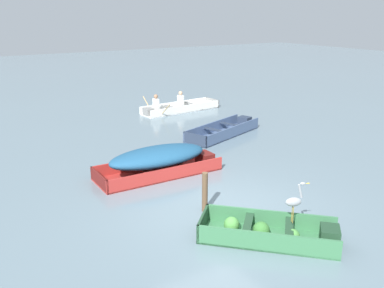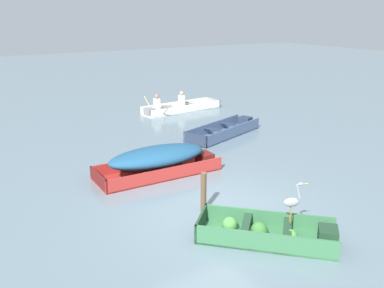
{
  "view_description": "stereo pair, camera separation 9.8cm",
  "coord_description": "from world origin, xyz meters",
  "px_view_note": "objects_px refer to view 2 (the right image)",
  "views": [
    {
      "loc": [
        -5.35,
        -7.2,
        4.36
      ],
      "look_at": [
        1.58,
        3.65,
        0.35
      ],
      "focal_mm": 40.0,
      "sensor_mm": 36.0,
      "label": 1
    },
    {
      "loc": [
        -5.27,
        -7.25,
        4.36
      ],
      "look_at": [
        1.58,
        3.65,
        0.35
      ],
      "focal_mm": 40.0,
      "sensor_mm": 36.0,
      "label": 2
    }
  ],
  "objects_px": {
    "dinghy_green_foreground": "(269,233)",
    "skiff_red_mid_moored": "(159,159)",
    "rowboat_white_with_crew": "(178,108)",
    "mooring_post": "(204,192)",
    "skiff_slate_blue_near_moored": "(226,131)",
    "heron_on_dinghy": "(292,201)"
  },
  "relations": [
    {
      "from": "heron_on_dinghy",
      "to": "mooring_post",
      "type": "relative_size",
      "value": 0.9
    },
    {
      "from": "skiff_slate_blue_near_moored",
      "to": "heron_on_dinghy",
      "type": "distance_m",
      "value": 7.74
    },
    {
      "from": "skiff_slate_blue_near_moored",
      "to": "rowboat_white_with_crew",
      "type": "bearing_deg",
      "value": 84.55
    },
    {
      "from": "dinghy_green_foreground",
      "to": "skiff_slate_blue_near_moored",
      "type": "relative_size",
      "value": 0.75
    },
    {
      "from": "dinghy_green_foreground",
      "to": "mooring_post",
      "type": "bearing_deg",
      "value": 102.29
    },
    {
      "from": "dinghy_green_foreground",
      "to": "skiff_slate_blue_near_moored",
      "type": "distance_m",
      "value": 7.65
    },
    {
      "from": "skiff_slate_blue_near_moored",
      "to": "skiff_red_mid_moored",
      "type": "xyz_separation_m",
      "value": [
        -3.99,
        -2.27,
        0.31
      ]
    },
    {
      "from": "skiff_red_mid_moored",
      "to": "rowboat_white_with_crew",
      "type": "distance_m",
      "value": 7.82
    },
    {
      "from": "skiff_slate_blue_near_moored",
      "to": "skiff_red_mid_moored",
      "type": "bearing_deg",
      "value": -150.39
    },
    {
      "from": "heron_on_dinghy",
      "to": "rowboat_white_with_crew",
      "type": "bearing_deg",
      "value": 70.59
    },
    {
      "from": "rowboat_white_with_crew",
      "to": "mooring_post",
      "type": "relative_size",
      "value": 4.09
    },
    {
      "from": "mooring_post",
      "to": "skiff_red_mid_moored",
      "type": "bearing_deg",
      "value": 85.05
    },
    {
      "from": "rowboat_white_with_crew",
      "to": "dinghy_green_foreground",
      "type": "bearing_deg",
      "value": -111.32
    },
    {
      "from": "skiff_red_mid_moored",
      "to": "mooring_post",
      "type": "height_order",
      "value": "mooring_post"
    },
    {
      "from": "rowboat_white_with_crew",
      "to": "skiff_slate_blue_near_moored",
      "type": "bearing_deg",
      "value": -95.45
    },
    {
      "from": "dinghy_green_foreground",
      "to": "mooring_post",
      "type": "xyz_separation_m",
      "value": [
        -0.39,
        1.77,
        0.31
      ]
    },
    {
      "from": "skiff_red_mid_moored",
      "to": "rowboat_white_with_crew",
      "type": "bearing_deg",
      "value": 55.84
    },
    {
      "from": "skiff_red_mid_moored",
      "to": "heron_on_dinghy",
      "type": "distance_m",
      "value": 4.65
    },
    {
      "from": "dinghy_green_foreground",
      "to": "skiff_red_mid_moored",
      "type": "xyz_separation_m",
      "value": [
        -0.16,
        4.36,
        0.3
      ]
    },
    {
      "from": "dinghy_green_foreground",
      "to": "skiff_red_mid_moored",
      "type": "height_order",
      "value": "skiff_red_mid_moored"
    },
    {
      "from": "mooring_post",
      "to": "heron_on_dinghy",
      "type": "bearing_deg",
      "value": -70.48
    },
    {
      "from": "skiff_slate_blue_near_moored",
      "to": "skiff_red_mid_moored",
      "type": "distance_m",
      "value": 4.6
    }
  ]
}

